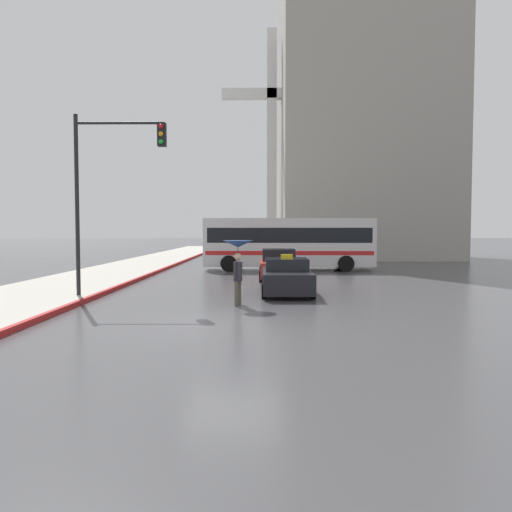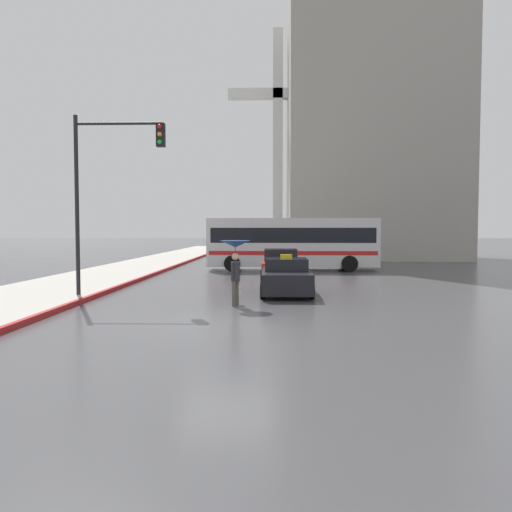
{
  "view_description": "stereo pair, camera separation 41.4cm",
  "coord_description": "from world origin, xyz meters",
  "px_view_note": "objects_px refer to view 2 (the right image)",
  "views": [
    {
      "loc": [
        0.69,
        -12.8,
        2.41
      ],
      "look_at": [
        0.5,
        7.01,
        1.4
      ],
      "focal_mm": 35.0,
      "sensor_mm": 36.0,
      "label": 1
    },
    {
      "loc": [
        1.11,
        -12.79,
        2.41
      ],
      "look_at": [
        0.5,
        7.01,
        1.4
      ],
      "focal_mm": 35.0,
      "sensor_mm": 36.0,
      "label": 2
    }
  ],
  "objects_px": {
    "sedan_red": "(281,266)",
    "traffic_light": "(109,174)",
    "city_bus": "(292,242)",
    "monument_cross": "(278,129)",
    "taxi": "(286,277)",
    "pedestrian_with_umbrella": "(235,254)"
  },
  "relations": [
    {
      "from": "sedan_red",
      "to": "traffic_light",
      "type": "bearing_deg",
      "value": 50.01
    },
    {
      "from": "city_bus",
      "to": "monument_cross",
      "type": "relative_size",
      "value": 0.49
    },
    {
      "from": "sedan_red",
      "to": "monument_cross",
      "type": "xyz_separation_m",
      "value": [
        0.12,
        21.78,
        11.04
      ]
    },
    {
      "from": "sedan_red",
      "to": "traffic_light",
      "type": "distance_m",
      "value": 10.15
    },
    {
      "from": "taxi",
      "to": "traffic_light",
      "type": "bearing_deg",
      "value": 14.73
    },
    {
      "from": "sedan_red",
      "to": "city_bus",
      "type": "height_order",
      "value": "city_bus"
    },
    {
      "from": "taxi",
      "to": "traffic_light",
      "type": "distance_m",
      "value": 7.41
    },
    {
      "from": "sedan_red",
      "to": "city_bus",
      "type": "bearing_deg",
      "value": -97.83
    },
    {
      "from": "sedan_red",
      "to": "traffic_light",
      "type": "relative_size",
      "value": 0.63
    },
    {
      "from": "taxi",
      "to": "sedan_red",
      "type": "relative_size",
      "value": 1.02
    },
    {
      "from": "city_bus",
      "to": "monument_cross",
      "type": "xyz_separation_m",
      "value": [
        -0.69,
        15.87,
        9.98
      ]
    },
    {
      "from": "traffic_light",
      "to": "monument_cross",
      "type": "height_order",
      "value": "monument_cross"
    },
    {
      "from": "traffic_light",
      "to": "city_bus",
      "type": "bearing_deg",
      "value": 62.35
    },
    {
      "from": "taxi",
      "to": "pedestrian_with_umbrella",
      "type": "height_order",
      "value": "pedestrian_with_umbrella"
    },
    {
      "from": "sedan_red",
      "to": "taxi",
      "type": "bearing_deg",
      "value": 91.07
    },
    {
      "from": "city_bus",
      "to": "pedestrian_with_umbrella",
      "type": "relative_size",
      "value": 4.87
    },
    {
      "from": "taxi",
      "to": "monument_cross",
      "type": "bearing_deg",
      "value": -90.03
    },
    {
      "from": "sedan_red",
      "to": "pedestrian_with_umbrella",
      "type": "relative_size",
      "value": 1.91
    },
    {
      "from": "city_bus",
      "to": "traffic_light",
      "type": "xyz_separation_m",
      "value": [
        -6.89,
        -13.15,
        2.63
      ]
    },
    {
      "from": "city_bus",
      "to": "traffic_light",
      "type": "bearing_deg",
      "value": 153.02
    },
    {
      "from": "city_bus",
      "to": "monument_cross",
      "type": "distance_m",
      "value": 18.76
    },
    {
      "from": "city_bus",
      "to": "pedestrian_with_umbrella",
      "type": "xyz_separation_m",
      "value": [
        -2.42,
        -14.53,
        -0.09
      ]
    }
  ]
}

